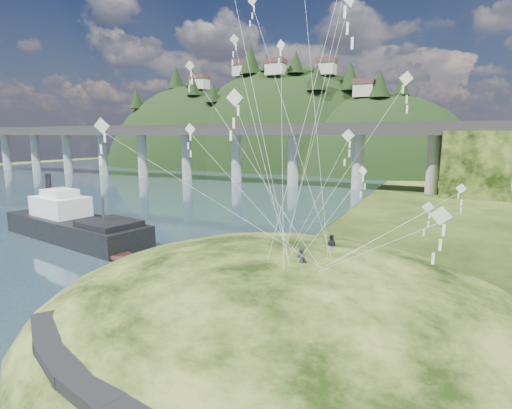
% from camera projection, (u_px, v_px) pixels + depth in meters
% --- Properties ---
extents(ground, '(320.00, 320.00, 0.00)m').
position_uv_depth(ground, '(168.00, 312.00, 27.94)').
color(ground, black).
rests_on(ground, ground).
extents(grass_hill, '(36.00, 32.00, 13.00)m').
position_uv_depth(grass_hill, '(284.00, 344.00, 26.60)').
color(grass_hill, black).
rests_on(grass_hill, ground).
extents(footpath, '(22.29, 5.84, 0.83)m').
position_uv_depth(footpath, '(164.00, 395.00, 15.76)').
color(footpath, black).
rests_on(footpath, ground).
extents(bridge, '(160.00, 11.00, 15.00)m').
position_uv_depth(bridge, '(256.00, 145.00, 99.81)').
color(bridge, '#2D2B2B').
rests_on(bridge, ground).
extents(far_ridge, '(153.00, 70.00, 94.50)m').
position_uv_depth(far_ridge, '(273.00, 186.00, 156.35)').
color(far_ridge, black).
rests_on(far_ridge, ground).
extents(work_barge, '(22.25, 9.65, 7.54)m').
position_uv_depth(work_barge, '(73.00, 223.00, 47.27)').
color(work_barge, black).
rests_on(work_barge, ground).
extents(wooden_dock, '(12.76, 5.90, 0.91)m').
position_uv_depth(wooden_dock, '(129.00, 260.00, 38.33)').
color(wooden_dock, '#381D17').
rests_on(wooden_dock, ground).
extents(kite_flyers, '(1.34, 5.03, 1.85)m').
position_uv_depth(kite_flyers, '(321.00, 239.00, 25.31)').
color(kite_flyers, '#23262F').
rests_on(kite_flyers, ground).
extents(kite_swarm, '(21.02, 17.47, 18.81)m').
position_uv_depth(kite_swarm, '(284.00, 62.00, 24.91)').
color(kite_swarm, white).
rests_on(kite_swarm, ground).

